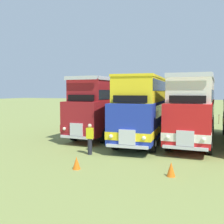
# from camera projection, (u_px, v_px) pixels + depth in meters

# --- Properties ---
(bus_first_in_row) EXTENTS (3.01, 9.91, 4.52)m
(bus_first_in_row) POSITION_uv_depth(u_px,v_px,m) (108.00, 106.00, 21.02)
(bus_first_in_row) COLOR maroon
(bus_first_in_row) RESTS_ON ground
(bus_second_in_row) EXTENTS (3.06, 11.76, 4.49)m
(bus_second_in_row) POSITION_uv_depth(u_px,v_px,m) (147.00, 106.00, 19.28)
(bus_second_in_row) COLOR #1E339E
(bus_second_in_row) RESTS_ON ground
(bus_third_in_row) EXTENTS (2.87, 11.01, 4.52)m
(bus_third_in_row) POSITION_uv_depth(u_px,v_px,m) (194.00, 108.00, 18.44)
(bus_third_in_row) COLOR red
(bus_third_in_row) RESTS_ON ground
(cone_mid_row) EXTENTS (0.36, 0.36, 0.56)m
(cone_mid_row) POSITION_uv_depth(u_px,v_px,m) (76.00, 163.00, 11.77)
(cone_mid_row) COLOR orange
(cone_mid_row) RESTS_ON ground
(cone_far_end) EXTENTS (0.36, 0.36, 0.60)m
(cone_far_end) POSITION_uv_depth(u_px,v_px,m) (171.00, 169.00, 10.75)
(cone_far_end) COLOR orange
(cone_far_end) RESTS_ON ground
(marshal_person) EXTENTS (0.36, 0.24, 1.73)m
(marshal_person) POSITION_uv_depth(u_px,v_px,m) (90.00, 139.00, 14.45)
(marshal_person) COLOR #23232D
(marshal_person) RESTS_ON ground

